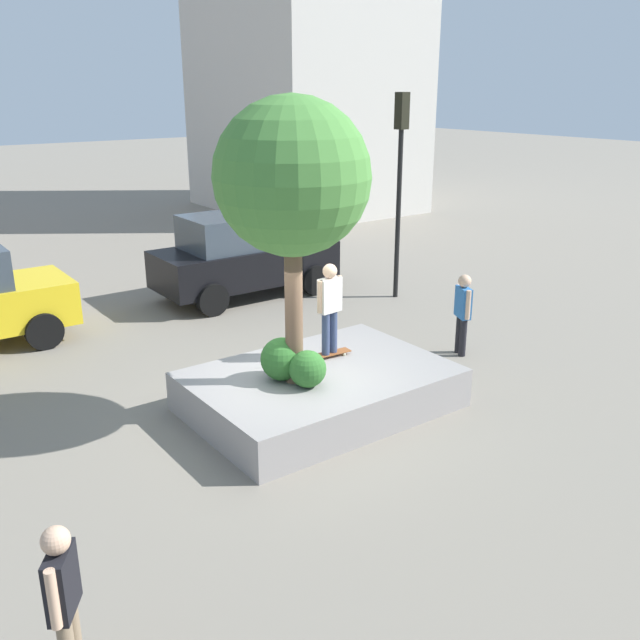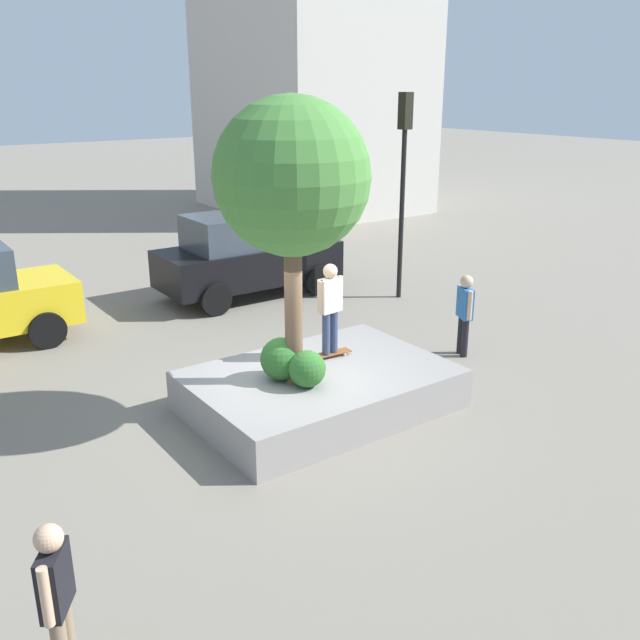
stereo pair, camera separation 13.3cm
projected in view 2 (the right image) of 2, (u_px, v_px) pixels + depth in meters
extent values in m
plane|color=gray|center=(295.00, 414.00, 11.53)|extent=(120.00, 120.00, 0.00)
cube|color=gray|center=(320.00, 389.00, 11.66)|extent=(4.21, 2.92, 0.67)
cylinder|color=brown|center=(293.00, 304.00, 10.77)|extent=(0.28, 0.28, 2.60)
sphere|color=#4C8C3D|center=(292.00, 177.00, 10.14)|extent=(2.35, 2.35, 2.35)
sphere|color=#2D6628|center=(282.00, 359.00, 11.14)|extent=(0.70, 0.70, 0.70)
sphere|color=#2D6628|center=(307.00, 369.00, 10.88)|extent=(0.59, 0.59, 0.59)
cube|color=brown|center=(330.00, 354.00, 12.13)|extent=(0.81, 0.27, 0.02)
sphere|color=beige|center=(340.00, 351.00, 12.34)|extent=(0.06, 0.06, 0.06)
sphere|color=beige|center=(345.00, 354.00, 12.20)|extent=(0.06, 0.06, 0.06)
sphere|color=beige|center=(315.00, 357.00, 12.09)|extent=(0.06, 0.06, 0.06)
sphere|color=beige|center=(320.00, 360.00, 11.95)|extent=(0.06, 0.06, 0.06)
cylinder|color=navy|center=(326.00, 334.00, 11.95)|extent=(0.14, 0.14, 0.76)
cylinder|color=navy|center=(334.00, 331.00, 12.07)|extent=(0.14, 0.14, 0.76)
cube|color=silver|center=(330.00, 295.00, 11.79)|extent=(0.45, 0.23, 0.59)
cylinder|color=#D8AD8C|center=(320.00, 297.00, 11.64)|extent=(0.09, 0.09, 0.56)
cylinder|color=#D8AD8C|center=(340.00, 292.00, 11.93)|extent=(0.09, 0.09, 0.56)
sphere|color=#D8AD8C|center=(330.00, 271.00, 11.66)|extent=(0.25, 0.25, 0.25)
cylinder|color=black|center=(25.00, 307.00, 15.80)|extent=(0.77, 0.23, 0.77)
cylinder|color=black|center=(47.00, 330.00, 14.34)|extent=(0.77, 0.23, 0.77)
cube|color=black|center=(249.00, 263.00, 17.77)|extent=(4.62, 1.97, 0.92)
cube|color=#38424C|center=(240.00, 231.00, 17.36)|extent=(2.59, 1.72, 0.83)
cylinder|color=black|center=(278.00, 265.00, 19.47)|extent=(0.78, 0.24, 0.78)
cylinder|color=black|center=(318.00, 280.00, 17.97)|extent=(0.78, 0.24, 0.78)
cylinder|color=black|center=(181.00, 281.00, 17.86)|extent=(0.78, 0.24, 0.78)
cylinder|color=black|center=(215.00, 299.00, 16.36)|extent=(0.78, 0.24, 0.78)
cylinder|color=black|center=(402.00, 216.00, 17.23)|extent=(0.12, 0.12, 4.18)
cube|color=black|center=(406.00, 111.00, 16.42)|extent=(0.30, 0.27, 0.85)
sphere|color=red|center=(401.00, 100.00, 16.45)|extent=(0.14, 0.14, 0.14)
sphere|color=gold|center=(401.00, 112.00, 16.54)|extent=(0.14, 0.14, 0.14)
sphere|color=green|center=(400.00, 124.00, 16.63)|extent=(0.14, 0.14, 0.14)
cylinder|color=#847056|center=(67.00, 636.00, 6.37)|extent=(0.14, 0.14, 0.78)
cube|color=black|center=(55.00, 580.00, 6.06)|extent=(0.40, 0.47, 0.61)
cylinder|color=#D8AD8C|center=(62.00, 561.00, 6.28)|extent=(0.09, 0.09, 0.58)
cylinder|color=#D8AD8C|center=(46.00, 597.00, 5.84)|extent=(0.09, 0.09, 0.58)
sphere|color=#D8AD8C|center=(48.00, 538.00, 5.92)|extent=(0.25, 0.25, 0.25)
cylinder|color=black|center=(465.00, 338.00, 13.86)|extent=(0.14, 0.14, 0.79)
cylinder|color=black|center=(461.00, 335.00, 14.03)|extent=(0.14, 0.14, 0.79)
cube|color=#2D6BB2|center=(465.00, 303.00, 13.72)|extent=(0.36, 0.48, 0.62)
cylinder|color=#D8AD8C|center=(470.00, 306.00, 13.49)|extent=(0.10, 0.10, 0.58)
cylinder|color=#D8AD8C|center=(461.00, 299.00, 13.93)|extent=(0.10, 0.10, 0.58)
sphere|color=#D8AD8C|center=(467.00, 282.00, 13.58)|extent=(0.26, 0.26, 0.26)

